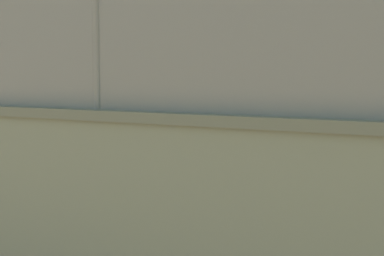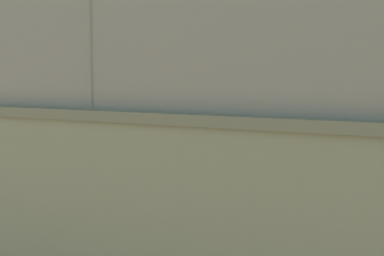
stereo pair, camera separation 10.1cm
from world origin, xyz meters
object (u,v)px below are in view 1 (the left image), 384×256
(player_crossing_court, at_px, (339,119))
(spare_ball_by_wall, at_px, (112,249))
(player_near_wall_returning, at_px, (248,124))
(sports_ball, at_px, (291,166))

(player_crossing_court, distance_m, spare_ball_by_wall, 8.49)
(player_crossing_court, distance_m, player_near_wall_returning, 2.19)
(player_crossing_court, height_order, spare_ball_by_wall, player_crossing_court)
(player_crossing_court, height_order, player_near_wall_returning, player_crossing_court)
(spare_ball_by_wall, bearing_deg, sports_ball, -89.06)
(player_near_wall_returning, height_order, spare_ball_by_wall, player_near_wall_returning)
(player_crossing_court, xyz_separation_m, player_near_wall_returning, (1.88, 1.12, -0.11))
(sports_ball, height_order, spare_ball_by_wall, spare_ball_by_wall)
(player_crossing_court, bearing_deg, player_near_wall_returning, 30.91)
(player_crossing_court, relative_size, spare_ball_by_wall, 11.02)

